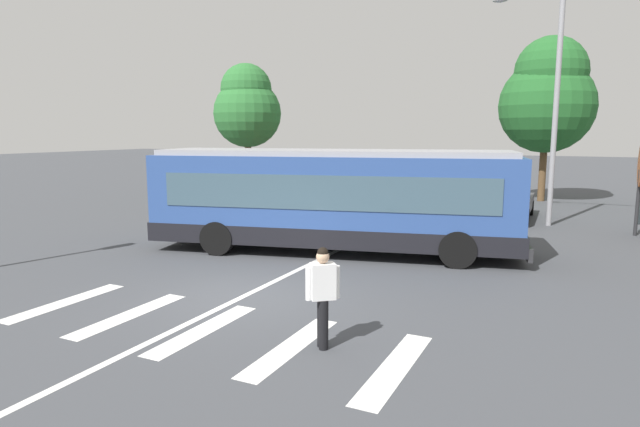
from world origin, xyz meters
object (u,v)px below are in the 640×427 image
Objects in this scene: parked_car_black at (387,194)px; twin_arm_street_lamp at (558,80)px; parked_car_red at (282,190)px; parked_car_teal at (330,192)px; background_tree_right at (548,96)px; parked_car_charcoal at (508,200)px; city_transit_bus at (333,200)px; background_tree_left at (247,107)px; parked_car_blue at (444,199)px; pedestrian_crossing_street at (323,292)px.

twin_arm_street_lamp is (6.92, -1.07, 4.72)m from parked_car_black.
parked_car_red and parked_car_teal have the same top height.
parked_car_black is 10.31m from background_tree_right.
parked_car_charcoal is at bearing -97.62° from background_tree_right.
city_transit_bus is 1.27× the size of twin_arm_street_lamp.
background_tree_right is at bearing 82.38° from parked_car_charcoal.
city_transit_bus is at bearing -46.48° from background_tree_left.
background_tree_left is (-15.42, 2.51, -0.55)m from twin_arm_street_lamp.
parked_car_teal is 0.54× the size of background_tree_right.
background_tree_right is (8.87, 7.23, 4.62)m from parked_car_teal.
background_tree_right is at bearing 39.18° from parked_car_teal.
parked_car_blue is 9.36m from background_tree_right.
parked_car_black is (-4.15, 15.57, -0.20)m from pedestrian_crossing_street.
parked_car_blue is at bearing -11.05° from parked_car_black.
parked_car_red is 10.60m from parked_car_charcoal.
background_tree_left is (-3.19, 1.89, 4.18)m from parked_car_red.
parked_car_black is (5.32, 0.45, 0.00)m from parked_car_red.
pedestrian_crossing_street reaches higher than parked_car_red.
pedestrian_crossing_street is 16.11m from parked_car_black.
pedestrian_crossing_street is 22.92m from background_tree_right.
parked_car_black is at bearing -132.19° from background_tree_right.
parked_car_red is at bearing -175.16° from parked_car_black.
parked_car_red and parked_car_charcoal have the same top height.
parked_car_blue is 12.15m from background_tree_left.
parked_car_charcoal is (3.98, 8.86, -0.82)m from city_transit_bus.
parked_car_red and parked_car_black have the same top height.
pedestrian_crossing_street is 16.63m from parked_car_teal.
city_transit_bus reaches higher than parked_car_black.
parked_car_black is at bearing 168.95° from parked_car_blue.
parked_car_blue is 0.63× the size of background_tree_left.
parked_car_charcoal is (7.96, 0.38, 0.00)m from parked_car_teal.
parked_car_black is at bearing -9.61° from background_tree_left.
pedestrian_crossing_street is 0.38× the size of parked_car_blue.
parked_car_red is 5.34m from parked_car_black.
parked_car_charcoal is (2.54, 0.51, 0.00)m from parked_car_blue.
twin_arm_street_lamp is (2.77, 14.50, 4.52)m from pedestrian_crossing_street.
parked_car_blue is at bearing 95.38° from pedestrian_crossing_street.
parked_car_black is 2.78m from parked_car_blue.
parked_car_black is 5.27m from parked_car_charcoal.
parked_car_blue is (2.73, -0.53, 0.00)m from parked_car_black.
parked_car_charcoal is (10.59, 0.43, 0.00)m from parked_car_red.
background_tree_right reaches higher than parked_car_red.
background_tree_left reaches higher than parked_car_black.
pedestrian_crossing_street is 0.21× the size of background_tree_right.
parked_car_blue is at bearing -9.96° from background_tree_left.
parked_car_red is 0.99× the size of parked_car_blue.
background_tree_right is (-0.73, 7.90, -0.10)m from twin_arm_street_lamp.
twin_arm_street_lamp is (12.24, -0.62, 4.72)m from parked_car_red.
city_transit_bus reaches higher than parked_car_red.
parked_car_blue is 0.52× the size of twin_arm_street_lamp.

